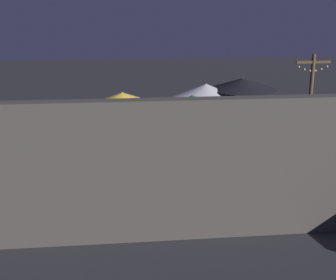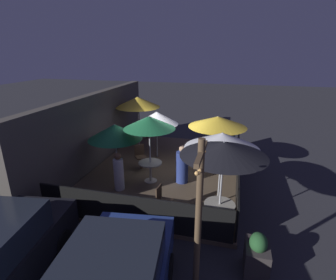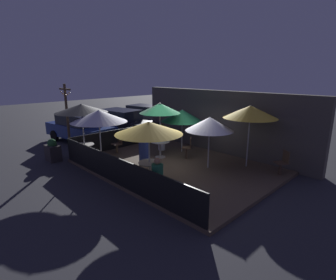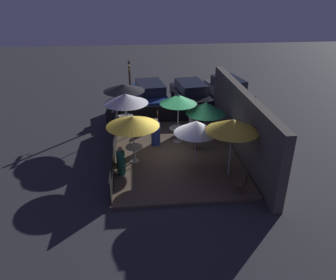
% 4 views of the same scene
% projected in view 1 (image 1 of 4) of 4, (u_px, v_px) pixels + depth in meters
% --- Properties ---
extents(ground_plane, '(60.00, 60.00, 0.00)m').
position_uv_depth(ground_plane, '(147.00, 185.00, 12.95)').
color(ground_plane, '#2D2D33').
extents(patio_deck, '(7.73, 5.62, 0.12)m').
position_uv_depth(patio_deck, '(147.00, 182.00, 12.93)').
color(patio_deck, brown).
rests_on(patio_deck, ground_plane).
extents(building_wall, '(9.33, 0.36, 3.02)m').
position_uv_depth(building_wall, '(156.00, 171.00, 9.62)').
color(building_wall, '#4C4742').
rests_on(building_wall, ground_plane).
extents(fence_front, '(7.53, 0.05, 0.95)m').
position_uv_depth(fence_front, '(141.00, 136.00, 15.41)').
color(fence_front, black).
rests_on(fence_front, patio_deck).
extents(fence_side_left, '(0.05, 5.42, 0.95)m').
position_uv_depth(fence_side_left, '(282.00, 159.00, 13.17)').
color(fence_side_left, black).
rests_on(fence_side_left, patio_deck).
extents(patio_umbrella_0, '(2.26, 2.26, 2.13)m').
position_uv_depth(patio_umbrella_0, '(122.00, 99.00, 14.10)').
color(patio_umbrella_0, '#B2B2B7').
rests_on(patio_umbrella_0, patio_deck).
extents(patio_umbrella_1, '(1.78, 1.78, 2.43)m').
position_uv_depth(patio_umbrella_1, '(193.00, 103.00, 12.14)').
color(patio_umbrella_1, '#B2B2B7').
rests_on(patio_umbrella_1, patio_deck).
extents(patio_umbrella_2, '(2.16, 2.16, 2.43)m').
position_uv_depth(patio_umbrella_2, '(243.00, 84.00, 14.80)').
color(patio_umbrella_2, '#B2B2B7').
rests_on(patio_umbrella_2, patio_deck).
extents(patio_umbrella_3, '(1.96, 1.96, 2.03)m').
position_uv_depth(patio_umbrella_3, '(198.00, 134.00, 10.99)').
color(patio_umbrella_3, '#B2B2B7').
rests_on(patio_umbrella_3, patio_deck).
extents(patio_umbrella_4, '(1.86, 1.86, 2.04)m').
position_uv_depth(patio_umbrella_4, '(103.00, 126.00, 11.60)').
color(patio_umbrella_4, '#B2B2B7').
rests_on(patio_umbrella_4, patio_deck).
extents(patio_umbrella_5, '(2.09, 2.09, 2.47)m').
position_uv_depth(patio_umbrella_5, '(55.00, 122.00, 10.20)').
color(patio_umbrella_5, '#B2B2B7').
rests_on(patio_umbrella_5, patio_deck).
extents(patio_umbrella_6, '(2.19, 2.19, 2.29)m').
position_uv_depth(patio_umbrella_6, '(206.00, 91.00, 14.64)').
color(patio_umbrella_6, '#B2B2B7').
rests_on(patio_umbrella_6, patio_deck).
extents(dining_table_0, '(0.75, 0.75, 0.74)m').
position_uv_depth(dining_table_0, '(124.00, 142.00, 14.49)').
color(dining_table_0, '#9E998E').
rests_on(dining_table_0, patio_deck).
extents(dining_table_1, '(0.84, 0.84, 0.74)m').
position_uv_depth(dining_table_1, '(192.00, 162.00, 12.60)').
color(dining_table_1, '#9E998E').
rests_on(dining_table_1, patio_deck).
extents(dining_table_2, '(0.82, 0.82, 0.70)m').
position_uv_depth(dining_table_2, '(240.00, 135.00, 15.28)').
color(dining_table_2, '#9E998E').
rests_on(dining_table_2, patio_deck).
extents(patio_chair_0, '(0.56, 0.56, 0.96)m').
position_uv_depth(patio_chair_0, '(158.00, 175.00, 11.80)').
color(patio_chair_0, '#4C3828').
rests_on(patio_chair_0, patio_deck).
extents(patio_chair_1, '(0.43, 0.43, 0.90)m').
position_uv_depth(patio_chair_1, '(249.00, 152.00, 13.76)').
color(patio_chair_1, '#4C3828').
rests_on(patio_chair_1, patio_deck).
extents(patron_0, '(0.46, 0.46, 1.33)m').
position_uv_depth(patron_0, '(229.00, 171.00, 11.87)').
color(patron_0, silver).
rests_on(patron_0, patio_deck).
extents(patron_1, '(0.48, 0.48, 1.25)m').
position_uv_depth(patron_1, '(92.00, 138.00, 14.91)').
color(patron_1, '#236642').
rests_on(patron_1, patio_deck).
extents(patron_2, '(0.53, 0.53, 1.39)m').
position_uv_depth(patron_2, '(178.00, 149.00, 13.63)').
color(patron_2, navy).
rests_on(patron_2, patio_deck).
extents(planter_box, '(0.72, 0.50, 1.00)m').
position_uv_depth(planter_box, '(268.00, 133.00, 16.33)').
color(planter_box, '#332D2D').
rests_on(planter_box, ground_plane).
extents(light_post, '(1.10, 0.12, 3.31)m').
position_uv_depth(light_post, '(310.00, 99.00, 14.89)').
color(light_post, brown).
rests_on(light_post, ground_plane).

